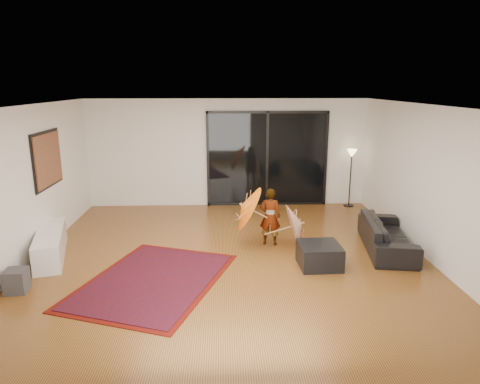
{
  "coord_description": "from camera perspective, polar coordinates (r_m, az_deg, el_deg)",
  "views": [
    {
      "loc": [
        -0.14,
        -7.19,
        3.05
      ],
      "look_at": [
        0.19,
        0.48,
        1.1
      ],
      "focal_mm": 32.0,
      "sensor_mm": 36.0,
      "label": 1
    }
  ],
  "objects": [
    {
      "name": "floor",
      "position": [
        7.81,
        -1.23,
        -8.74
      ],
      "size": [
        7.0,
        7.0,
        0.0
      ],
      "primitive_type": "plane",
      "color": "brown",
      "rests_on": "ground"
    },
    {
      "name": "ceiling",
      "position": [
        7.2,
        -1.35,
        11.46
      ],
      "size": [
        7.0,
        7.0,
        0.0
      ],
      "primitive_type": "plane",
      "rotation": [
        3.14,
        0.0,
        0.0
      ],
      "color": "white",
      "rests_on": "wall_back"
    },
    {
      "name": "wall_back",
      "position": [
        10.83,
        -1.66,
        5.21
      ],
      "size": [
        7.0,
        0.0,
        7.0
      ],
      "primitive_type": "plane",
      "rotation": [
        1.57,
        0.0,
        0.0
      ],
      "color": "silver",
      "rests_on": "floor"
    },
    {
      "name": "wall_front",
      "position": [
        4.07,
        -0.28,
        -10.46
      ],
      "size": [
        7.0,
        0.0,
        7.0
      ],
      "primitive_type": "plane",
      "rotation": [
        -1.57,
        0.0,
        0.0
      ],
      "color": "silver",
      "rests_on": "floor"
    },
    {
      "name": "wall_left",
      "position": [
        8.12,
        -26.82,
        0.61
      ],
      "size": [
        0.0,
        7.0,
        7.0
      ],
      "primitive_type": "plane",
      "rotation": [
        1.57,
        0.0,
        1.57
      ],
      "color": "silver",
      "rests_on": "floor"
    },
    {
      "name": "wall_right",
      "position": [
        8.23,
        23.86,
        1.1
      ],
      "size": [
        0.0,
        7.0,
        7.0
      ],
      "primitive_type": "plane",
      "rotation": [
        1.57,
        0.0,
        -1.57
      ],
      "color": "silver",
      "rests_on": "floor"
    },
    {
      "name": "sliding_door",
      "position": [
        10.88,
        3.64,
        4.42
      ],
      "size": [
        3.06,
        0.07,
        2.4
      ],
      "color": "black",
      "rests_on": "wall_back"
    },
    {
      "name": "painting",
      "position": [
        8.95,
        -24.26,
        3.99
      ],
      "size": [
        0.04,
        1.28,
        1.08
      ],
      "color": "black",
      "rests_on": "wall_left"
    },
    {
      "name": "media_console",
      "position": [
        8.48,
        -23.95,
        -6.37
      ],
      "size": [
        0.9,
        1.8,
        0.48
      ],
      "primitive_type": "cube",
      "rotation": [
        0.0,
        0.0,
        0.28
      ],
      "color": "white",
      "rests_on": "floor"
    },
    {
      "name": "speaker",
      "position": [
        7.37,
        -27.67,
        -10.44
      ],
      "size": [
        0.33,
        0.33,
        0.35
      ],
      "primitive_type": "cube",
      "rotation": [
        0.0,
        0.0,
        0.08
      ],
      "color": "#424244",
      "rests_on": "floor"
    },
    {
      "name": "persian_rug",
      "position": [
        7.09,
        -11.47,
        -11.46
      ],
      "size": [
        2.73,
        3.19,
        0.02
      ],
      "rotation": [
        0.0,
        0.0,
        -0.34
      ],
      "color": "#500C06",
      "rests_on": "floor"
    },
    {
      "name": "sofa",
      "position": [
        8.55,
        18.99,
        -5.41
      ],
      "size": [
        1.08,
        2.08,
        0.58
      ],
      "primitive_type": "imported",
      "rotation": [
        0.0,
        0.0,
        1.41
      ],
      "color": "black",
      "rests_on": "floor"
    },
    {
      "name": "ottoman",
      "position": [
        7.52,
        10.54,
        -8.3
      ],
      "size": [
        0.71,
        0.71,
        0.39
      ],
      "primitive_type": "cube",
      "rotation": [
        0.0,
        0.0,
        0.03
      ],
      "color": "black",
      "rests_on": "floor"
    },
    {
      "name": "floor_lamp",
      "position": [
        11.09,
        14.63,
        3.94
      ],
      "size": [
        0.25,
        0.25,
        1.46
      ],
      "color": "black",
      "rests_on": "floor"
    },
    {
      "name": "child",
      "position": [
        8.27,
        4.02,
        -3.3
      ],
      "size": [
        0.45,
        0.34,
        1.12
      ],
      "primitive_type": "imported",
      "rotation": [
        0.0,
        0.0,
        2.96
      ],
      "color": "#999999",
      "rests_on": "floor"
    },
    {
      "name": "parasol_orange",
      "position": [
        8.13,
        0.22,
        -2.3
      ],
      "size": [
        0.58,
        0.91,
        0.9
      ],
      "rotation": [
        0.0,
        -1.08,
        0.0
      ],
      "color": "#DB5E0B",
      "rests_on": "child"
    },
    {
      "name": "parasol_white",
      "position": [
        8.24,
        8.29,
        -3.91
      ],
      "size": [
        0.53,
        0.87,
        0.9
      ],
      "rotation": [
        0.0,
        1.28,
        0.0
      ],
      "color": "silver",
      "rests_on": "floor"
    }
  ]
}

